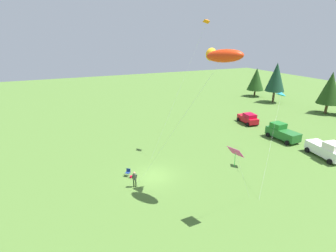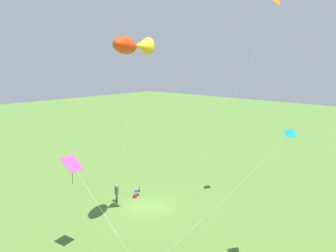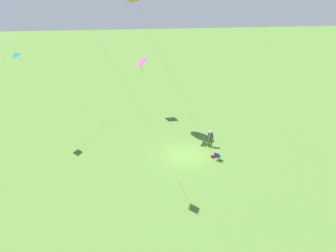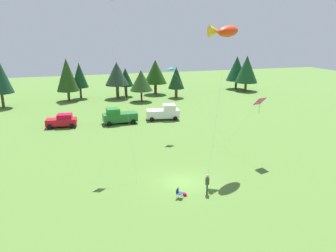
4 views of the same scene
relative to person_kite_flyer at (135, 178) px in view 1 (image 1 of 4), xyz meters
The scene contains 11 objects.
ground_plane 3.09m from the person_kite_flyer, 116.39° to the left, with size 160.00×160.00×0.00m, color #507630.
person_kite_flyer is the anchor object (origin of this frame).
folding_chair 2.59m from the person_kite_flyer, behind, with size 0.68×0.68×0.82m.
backpack_on_grass 2.15m from the person_kite_flyer, behind, with size 0.32×0.22×0.22m, color red.
car_red_sedan 27.23m from the person_kite_flyer, 115.72° to the left, with size 4.39×2.64×1.89m.
truck_green_flatbed 24.37m from the person_kite_flyer, 98.87° to the left, with size 5.07×2.56×2.34m.
truck_white_pickup 24.56m from the person_kite_flyer, 82.33° to the left, with size 5.24×3.00×2.34m.
kite_large_fish 14.57m from the person_kite_flyer, 57.37° to the left, with size 6.42×8.01×13.85m.
kite_delta_teal 18.33m from the person_kite_flyer, 83.07° to the left, with size 5.58×6.90×9.02m.
kite_delta_orange 19.89m from the person_kite_flyer, 116.84° to the left, with size 1.02×8.14×16.73m.
kite_diamond_rainbow 11.29m from the person_kite_flyer, 35.64° to the left, with size 2.60×4.34×6.73m.
Camera 1 is at (24.16, -9.03, 14.73)m, focal length 28.00 mm.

